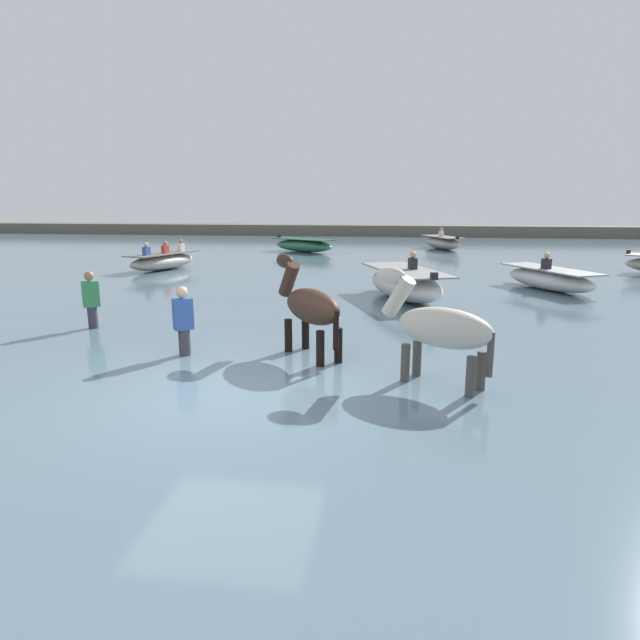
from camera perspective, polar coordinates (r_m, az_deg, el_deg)
The scene contains 12 objects.
ground_plane at distance 7.87m, azimuth -9.71°, elevation -10.53°, with size 120.00×120.00×0.00m, color #666051.
water_surface at distance 17.28m, azimuth 0.16°, elevation 3.04°, with size 90.00×90.00×0.42m, color slate.
horse_lead_pinto at distance 7.92m, azimuth 12.46°, elevation -1.09°, with size 1.80×1.28×2.08m.
horse_trailing_dark_bay at distance 9.19m, azimuth -1.09°, elevation 1.21°, with size 1.53×1.69×2.12m.
boat_far_offshore at distance 17.71m, azimuth 23.08°, elevation 4.02°, with size 2.52×3.60×1.12m.
boat_distant_west at distance 14.93m, azimuth 8.98°, elevation 3.78°, with size 2.65×3.98×1.29m.
boat_distant_east at distance 28.48m, azimuth -1.75°, elevation 7.89°, with size 3.73×2.87×0.82m.
boat_mid_channel at distance 30.90m, azimuth 12.82°, elevation 7.98°, with size 2.40×3.62×1.18m.
boat_near_starboard at distance 21.98m, azimuth -16.26°, elevation 6.01°, with size 2.09×3.46×1.12m.
person_wading_close at distance 9.62m, azimuth -14.20°, elevation -1.02°, with size 0.38×0.35×1.63m.
person_onlooker_left at distance 12.28m, azimuth -22.98°, elevation 1.25°, with size 0.37×0.36×1.63m.
far_shoreline at distance 42.42m, azimuth 4.78°, elevation 9.17°, with size 80.00×2.40×1.21m, color #605B4C.
Camera 1 is at (2.26, -6.89, 3.06)m, focal length 30.27 mm.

